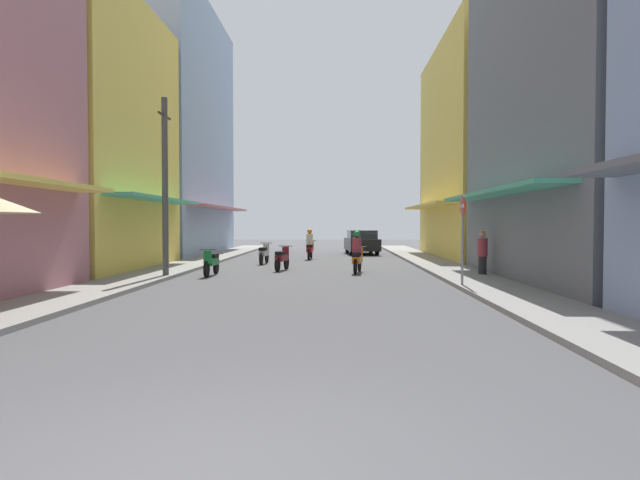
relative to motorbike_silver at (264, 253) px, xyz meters
The scene contains 16 objects.
ground_plane 5.83m from the motorbike_silver, 66.91° to the right, with size 86.93×86.93×0.00m, color #4C4C4F.
sidewalk_left 6.23m from the motorbike_silver, 120.60° to the right, with size 1.98×47.51×0.12m, color gray.
sidewalk_right 9.40m from the motorbike_silver, 34.70° to the right, with size 1.98×47.51×0.12m, color gray.
building_left_mid 9.35m from the motorbike_silver, 152.43° to the right, with size 7.05×9.14×10.51m.
building_left_far 12.71m from the motorbike_silver, 132.13° to the left, with size 7.05×13.23×14.85m.
building_right_mid 15.81m from the motorbike_silver, 33.50° to the right, with size 7.05×11.13×15.53m.
building_right_far 13.58m from the motorbike_silver, 21.13° to the left, with size 7.05×11.91×11.40m.
motorbike_silver is the anchor object (origin of this frame).
motorbike_red 3.86m from the motorbike_silver, 59.83° to the left, with size 0.55×1.81×1.58m.
motorbike_green 5.95m from the motorbike_silver, 100.78° to the right, with size 0.55×1.81×0.96m.
motorbike_maroon 3.69m from the motorbike_silver, 71.30° to the right, with size 0.60×1.79×0.96m.
motorbike_orange 6.08m from the motorbike_silver, 47.55° to the right, with size 0.59×1.80×1.58m.
parked_car 9.53m from the motorbike_silver, 59.42° to the left, with size 2.09×4.23×1.45m.
pedestrian_foreground 10.34m from the motorbike_silver, 36.41° to the right, with size 0.34×0.34×1.60m.
utility_pole 7.68m from the motorbike_silver, 109.56° to the right, with size 0.20×1.20×6.05m.
street_sign_no_entry 11.71m from the motorbike_silver, 53.78° to the right, with size 0.07×0.60×2.65m.
Camera 1 is at (1.04, -3.84, 1.85)m, focal length 30.66 mm.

